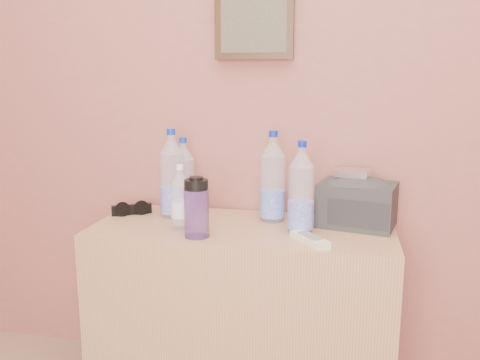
# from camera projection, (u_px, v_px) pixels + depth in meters

# --- Properties ---
(picture_frame) EXTENTS (0.30, 0.03, 0.25)m
(picture_frame) POSITION_uv_depth(u_px,v_px,m) (254.00, 25.00, 1.91)
(picture_frame) COLOR #382311
(picture_frame) RESTS_ON room_shell
(dresser) EXTENTS (1.09, 0.45, 0.68)m
(dresser) POSITION_uv_depth(u_px,v_px,m) (242.00, 312.00, 1.91)
(dresser) COLOR tan
(dresser) RESTS_ON ground
(pet_large_a) EXTENTS (0.08, 0.08, 0.30)m
(pet_large_a) POSITION_uv_depth(u_px,v_px,m) (184.00, 180.00, 1.99)
(pet_large_a) COLOR #C5E8F8
(pet_large_a) RESTS_ON dresser
(pet_large_b) EXTENTS (0.09, 0.09, 0.34)m
(pet_large_b) POSITION_uv_depth(u_px,v_px,m) (172.00, 178.00, 1.95)
(pet_large_b) COLOR white
(pet_large_b) RESTS_ON dresser
(pet_large_c) EXTENTS (0.09, 0.09, 0.34)m
(pet_large_c) POSITION_uv_depth(u_px,v_px,m) (273.00, 181.00, 1.89)
(pet_large_c) COLOR white
(pet_large_c) RESTS_ON dresser
(pet_large_d) EXTENTS (0.09, 0.09, 0.32)m
(pet_large_d) POSITION_uv_depth(u_px,v_px,m) (301.00, 192.00, 1.75)
(pet_large_d) COLOR silver
(pet_large_d) RESTS_ON dresser
(pet_small) EXTENTS (0.07, 0.07, 0.23)m
(pet_small) POSITION_uv_depth(u_px,v_px,m) (181.00, 201.00, 1.80)
(pet_small) COLOR silver
(pet_small) RESTS_ON dresser
(nalgene_bottle) EXTENTS (0.08, 0.08, 0.21)m
(nalgene_bottle) POSITION_uv_depth(u_px,v_px,m) (197.00, 208.00, 1.70)
(nalgene_bottle) COLOR #5F3782
(nalgene_bottle) RESTS_ON dresser
(sunglasses) EXTENTS (0.16, 0.13, 0.04)m
(sunglasses) POSITION_uv_depth(u_px,v_px,m) (132.00, 209.00, 2.00)
(sunglasses) COLOR black
(sunglasses) RESTS_ON dresser
(ac_remote) EXTENTS (0.14, 0.16, 0.02)m
(ac_remote) POSITION_uv_depth(u_px,v_px,m) (310.00, 239.00, 1.66)
(ac_remote) COLOR silver
(ac_remote) RESTS_ON dresser
(toiletry_bag) EXTENTS (0.30, 0.24, 0.18)m
(toiletry_bag) POSITION_uv_depth(u_px,v_px,m) (357.00, 202.00, 1.83)
(toiletry_bag) COLOR black
(toiletry_bag) RESTS_ON dresser
(foil_packet) EXTENTS (0.13, 0.12, 0.02)m
(foil_packet) POSITION_uv_depth(u_px,v_px,m) (353.00, 173.00, 1.84)
(foil_packet) COLOR white
(foil_packet) RESTS_ON toiletry_bag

